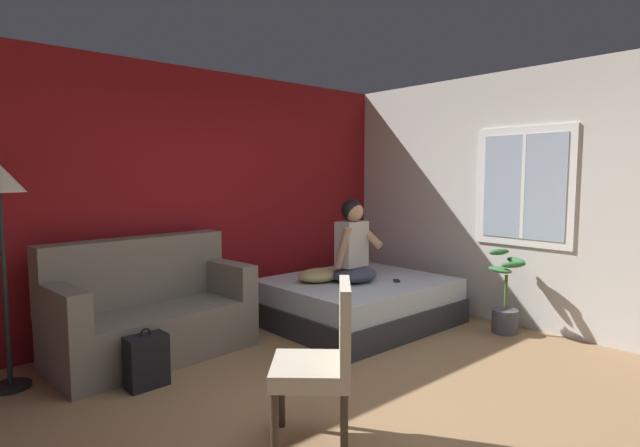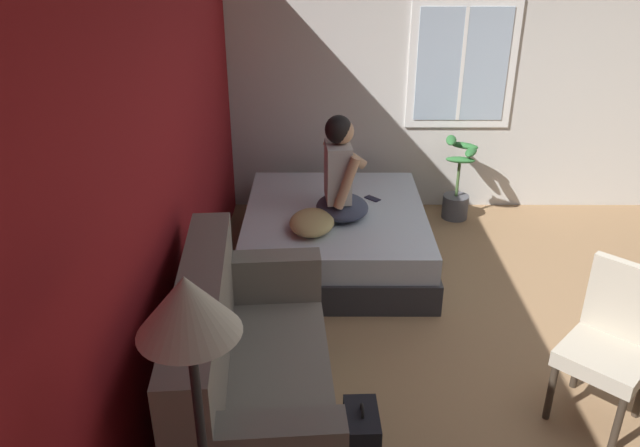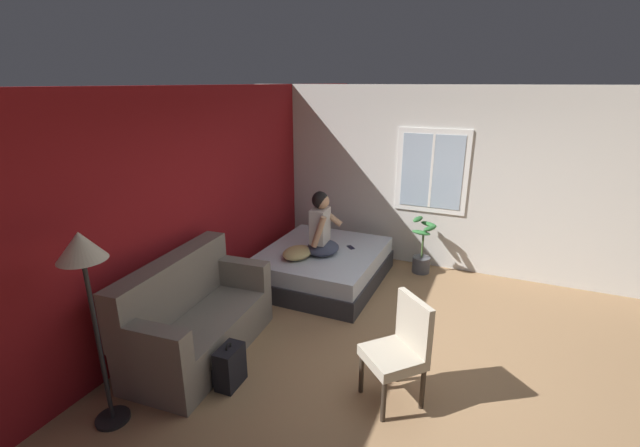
# 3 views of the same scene
# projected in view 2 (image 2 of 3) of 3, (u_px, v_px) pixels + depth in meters

# --- Properties ---
(ground_plane) EXTENTS (40.00, 40.00, 0.00)m
(ground_plane) POSITION_uv_depth(u_px,v_px,m) (578.00, 365.00, 4.26)
(ground_plane) COLOR #93704C
(wall_back_accent) EXTENTS (10.37, 0.16, 2.70)m
(wall_back_accent) POSITION_uv_depth(u_px,v_px,m) (152.00, 181.00, 3.68)
(wall_back_accent) COLOR maroon
(wall_back_accent) RESTS_ON ground
(wall_side_with_window) EXTENTS (0.19, 6.76, 2.70)m
(wall_side_with_window) POSITION_uv_depth(u_px,v_px,m) (499.00, 77.00, 6.16)
(wall_side_with_window) COLOR silver
(wall_side_with_window) RESTS_ON ground
(bed) EXTENTS (1.84, 1.60, 0.48)m
(bed) POSITION_uv_depth(u_px,v_px,m) (335.00, 235.00, 5.51)
(bed) COLOR #2D2D33
(bed) RESTS_ON ground
(couch) EXTENTS (1.76, 0.95, 1.04)m
(couch) POSITION_uv_depth(u_px,v_px,m) (247.00, 377.00, 3.55)
(couch) COLOR slate
(couch) RESTS_ON ground
(side_chair) EXTENTS (0.65, 0.65, 0.98)m
(side_chair) POSITION_uv_depth(u_px,v_px,m) (612.00, 340.00, 3.63)
(side_chair) COLOR #382D23
(side_chair) RESTS_ON ground
(person_seated) EXTENTS (0.56, 0.48, 0.88)m
(person_seated) POSITION_uv_depth(u_px,v_px,m) (340.00, 177.00, 5.14)
(person_seated) COLOR #383D51
(person_seated) RESTS_ON bed
(backpack) EXTENTS (0.31, 0.24, 0.46)m
(backpack) POSITION_uv_depth(u_px,v_px,m) (359.00, 443.00, 3.37)
(backpack) COLOR black
(backpack) RESTS_ON ground
(throw_pillow) EXTENTS (0.51, 0.40, 0.14)m
(throw_pillow) POSITION_uv_depth(u_px,v_px,m) (312.00, 222.00, 5.02)
(throw_pillow) COLOR tan
(throw_pillow) RESTS_ON bed
(cell_phone) EXTENTS (0.15, 0.15, 0.01)m
(cell_phone) POSITION_uv_depth(u_px,v_px,m) (372.00, 199.00, 5.61)
(cell_phone) COLOR black
(cell_phone) RESTS_ON bed
(floor_lamp) EXTENTS (0.36, 0.36, 1.70)m
(floor_lamp) POSITION_uv_depth(u_px,v_px,m) (191.00, 345.00, 2.13)
(floor_lamp) COLOR black
(floor_lamp) RESTS_ON ground
(potted_plant) EXTENTS (0.39, 0.37, 0.85)m
(potted_plant) POSITION_uv_depth(u_px,v_px,m) (457.00, 190.00, 6.26)
(potted_plant) COLOR #4C4C51
(potted_plant) RESTS_ON ground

